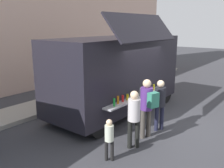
{
  "coord_description": "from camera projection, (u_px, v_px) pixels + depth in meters",
  "views": [
    {
      "loc": [
        -7.42,
        -3.61,
        3.27
      ],
      "look_at": [
        -0.9,
        1.44,
        1.3
      ],
      "focal_mm": 39.5,
      "sensor_mm": 36.0,
      "label": 1
    }
  ],
  "objects": [
    {
      "name": "customer_front_ordering",
      "position": [
        160.0,
        101.0,
        7.69
      ],
      "size": [
        0.33,
        0.33,
        1.63
      ],
      "rotation": [
        0.0,
        0.0,
        1.16
      ],
      "color": "#202138",
      "rests_on": "ground"
    },
    {
      "name": "child_near_queue",
      "position": [
        109.0,
        136.0,
        5.97
      ],
      "size": [
        0.22,
        0.22,
        1.08
      ],
      "rotation": [
        0.0,
        0.0,
        0.59
      ],
      "color": "black",
      "rests_on": "ground"
    },
    {
      "name": "trash_bin",
      "position": [
        131.0,
        75.0,
        14.36
      ],
      "size": [
        0.6,
        0.6,
        0.87
      ],
      "primitive_type": "cylinder",
      "color": "#2D5B35",
      "rests_on": "ground"
    },
    {
      "name": "customer_rear_waiting",
      "position": [
        134.0,
        114.0,
        6.55
      ],
      "size": [
        0.33,
        0.33,
        1.61
      ],
      "rotation": [
        0.0,
        0.0,
        0.9
      ],
      "color": "black",
      "rests_on": "ground"
    },
    {
      "name": "ground_plane",
      "position": [
        160.0,
        121.0,
        8.62
      ],
      "size": [
        60.0,
        60.0,
        0.0
      ],
      "primitive_type": "plane",
      "color": "#38383D"
    },
    {
      "name": "customer_mid_with_backpack",
      "position": [
        147.0,
        103.0,
        7.12
      ],
      "size": [
        0.44,
        0.58,
        1.78
      ],
      "rotation": [
        0.0,
        0.0,
        1.25
      ],
      "color": "#4B453E",
      "rests_on": "ground"
    },
    {
      "name": "food_truck_main",
      "position": [
        117.0,
        72.0,
        9.27
      ],
      "size": [
        5.72,
        2.95,
        3.63
      ],
      "rotation": [
        0.0,
        0.0,
        -0.01
      ],
      "color": "black",
      "rests_on": "ground"
    }
  ]
}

